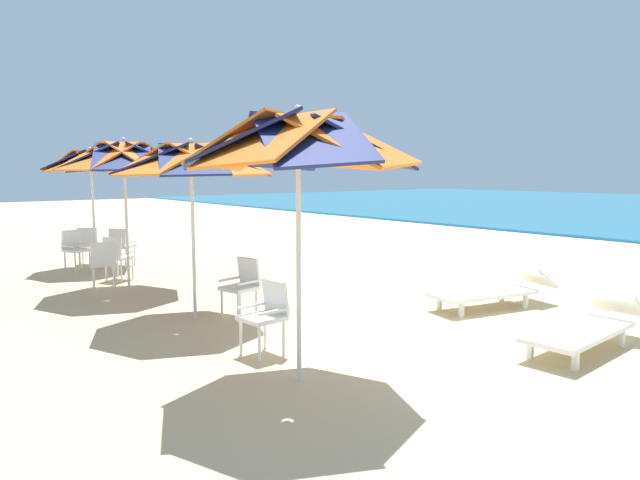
{
  "coord_description": "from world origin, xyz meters",
  "views": [
    {
      "loc": [
        4.17,
        -5.89,
        2.12
      ],
      "look_at": [
        -3.07,
        -0.13,
        1.0
      ],
      "focal_mm": 31.79,
      "sensor_mm": 36.0,
      "label": 1
    }
  ],
  "objects_px": {
    "beach_umbrella_1": "(191,162)",
    "sun_lounger_2": "(493,290)",
    "plastic_chair_2": "(117,255)",
    "plastic_chair_3": "(103,261)",
    "plastic_chair_1": "(242,284)",
    "plastic_chair_0": "(267,312)",
    "beach_umbrella_0": "(298,144)",
    "sun_lounger_1": "(586,326)",
    "beach_umbrella_2": "(124,158)",
    "plastic_chair_4": "(75,247)",
    "plastic_chair_5": "(88,243)",
    "plastic_chair_6": "(121,244)",
    "beach_umbrella_3": "(91,163)"
  },
  "relations": [
    {
      "from": "beach_umbrella_1",
      "to": "sun_lounger_2",
      "type": "height_order",
      "value": "beach_umbrella_1"
    },
    {
      "from": "plastic_chair_2",
      "to": "plastic_chair_3",
      "type": "height_order",
      "value": "same"
    },
    {
      "from": "plastic_chair_1",
      "to": "plastic_chair_0",
      "type": "bearing_deg",
      "value": -21.69
    },
    {
      "from": "beach_umbrella_0",
      "to": "sun_lounger_1",
      "type": "relative_size",
      "value": 1.27
    },
    {
      "from": "beach_umbrella_2",
      "to": "plastic_chair_3",
      "type": "xyz_separation_m",
      "value": [
        -0.37,
        -0.32,
        -1.86
      ]
    },
    {
      "from": "plastic_chair_4",
      "to": "sun_lounger_2",
      "type": "height_order",
      "value": "plastic_chair_4"
    },
    {
      "from": "sun_lounger_1",
      "to": "sun_lounger_2",
      "type": "xyz_separation_m",
      "value": [
        -1.93,
        0.92,
        0.0
      ]
    },
    {
      "from": "plastic_chair_2",
      "to": "plastic_chair_4",
      "type": "xyz_separation_m",
      "value": [
        -1.73,
        -0.31,
        0.0
      ]
    },
    {
      "from": "beach_umbrella_1",
      "to": "plastic_chair_3",
      "type": "bearing_deg",
      "value": -172.96
    },
    {
      "from": "beach_umbrella_2",
      "to": "plastic_chair_5",
      "type": "relative_size",
      "value": 3.14
    },
    {
      "from": "beach_umbrella_0",
      "to": "plastic_chair_6",
      "type": "distance_m",
      "value": 8.41
    },
    {
      "from": "plastic_chair_5",
      "to": "plastic_chair_0",
      "type": "bearing_deg",
      "value": -2.33
    },
    {
      "from": "plastic_chair_2",
      "to": "plastic_chair_6",
      "type": "relative_size",
      "value": 1.0
    },
    {
      "from": "plastic_chair_0",
      "to": "sun_lounger_1",
      "type": "bearing_deg",
      "value": 54.16
    },
    {
      "from": "plastic_chair_2",
      "to": "sun_lounger_1",
      "type": "relative_size",
      "value": 0.4
    },
    {
      "from": "plastic_chair_4",
      "to": "plastic_chair_6",
      "type": "xyz_separation_m",
      "value": [
        0.1,
        0.96,
        0.0
      ]
    },
    {
      "from": "beach_umbrella_0",
      "to": "plastic_chair_1",
      "type": "xyz_separation_m",
      "value": [
        -2.56,
        0.86,
        -1.89
      ]
    },
    {
      "from": "beach_umbrella_0",
      "to": "beach_umbrella_2",
      "type": "bearing_deg",
      "value": 177.31
    },
    {
      "from": "sun_lounger_2",
      "to": "plastic_chair_3",
      "type": "bearing_deg",
      "value": -141.05
    },
    {
      "from": "sun_lounger_2",
      "to": "plastic_chair_0",
      "type": "bearing_deg",
      "value": -94.34
    },
    {
      "from": "plastic_chair_5",
      "to": "sun_lounger_1",
      "type": "height_order",
      "value": "plastic_chair_5"
    },
    {
      "from": "plastic_chair_0",
      "to": "plastic_chair_2",
      "type": "height_order",
      "value": "same"
    },
    {
      "from": "beach_umbrella_3",
      "to": "plastic_chair_6",
      "type": "distance_m",
      "value": 1.89
    },
    {
      "from": "plastic_chair_1",
      "to": "sun_lounger_2",
      "type": "xyz_separation_m",
      "value": [
        1.95,
        3.36,
        -0.22
      ]
    },
    {
      "from": "beach_umbrella_1",
      "to": "beach_umbrella_2",
      "type": "bearing_deg",
      "value": -179.06
    },
    {
      "from": "plastic_chair_0",
      "to": "sun_lounger_2",
      "type": "relative_size",
      "value": 0.39
    },
    {
      "from": "sun_lounger_1",
      "to": "sun_lounger_2",
      "type": "distance_m",
      "value": 2.14
    },
    {
      "from": "beach_umbrella_2",
      "to": "plastic_chair_4",
      "type": "height_order",
      "value": "beach_umbrella_2"
    },
    {
      "from": "beach_umbrella_1",
      "to": "plastic_chair_1",
      "type": "bearing_deg",
      "value": 53.48
    },
    {
      "from": "beach_umbrella_3",
      "to": "beach_umbrella_0",
      "type": "bearing_deg",
      "value": -3.63
    },
    {
      "from": "beach_umbrella_2",
      "to": "beach_umbrella_3",
      "type": "xyz_separation_m",
      "value": [
        -2.79,
        0.27,
        -0.04
      ]
    },
    {
      "from": "plastic_chair_6",
      "to": "sun_lounger_2",
      "type": "relative_size",
      "value": 0.39
    },
    {
      "from": "plastic_chair_1",
      "to": "plastic_chair_5",
      "type": "relative_size",
      "value": 1.0
    },
    {
      "from": "plastic_chair_5",
      "to": "beach_umbrella_1",
      "type": "bearing_deg",
      "value": -2.21
    },
    {
      "from": "sun_lounger_1",
      "to": "beach_umbrella_3",
      "type": "bearing_deg",
      "value": -163.98
    },
    {
      "from": "plastic_chair_3",
      "to": "plastic_chair_5",
      "type": "distance_m",
      "value": 2.97
    },
    {
      "from": "plastic_chair_5",
      "to": "beach_umbrella_2",
      "type": "bearing_deg",
      "value": -4.67
    },
    {
      "from": "beach_umbrella_2",
      "to": "plastic_chair_4",
      "type": "xyz_separation_m",
      "value": [
        -2.7,
        -0.18,
        -1.86
      ]
    },
    {
      "from": "plastic_chair_2",
      "to": "beach_umbrella_3",
      "type": "distance_m",
      "value": 2.57
    },
    {
      "from": "plastic_chair_0",
      "to": "plastic_chair_4",
      "type": "distance_m",
      "value": 7.32
    },
    {
      "from": "beach_umbrella_3",
      "to": "plastic_chair_4",
      "type": "bearing_deg",
      "value": -78.76
    },
    {
      "from": "plastic_chair_5",
      "to": "plastic_chair_6",
      "type": "xyz_separation_m",
      "value": [
        0.68,
        0.51,
        0.0
      ]
    },
    {
      "from": "beach_umbrella_3",
      "to": "beach_umbrella_2",
      "type": "bearing_deg",
      "value": -5.49
    },
    {
      "from": "plastic_chair_5",
      "to": "sun_lounger_2",
      "type": "relative_size",
      "value": 0.39
    },
    {
      "from": "plastic_chair_1",
      "to": "beach_umbrella_2",
      "type": "xyz_separation_m",
      "value": [
        -2.98,
        -0.6,
        1.86
      ]
    },
    {
      "from": "beach_umbrella_2",
      "to": "sun_lounger_1",
      "type": "relative_size",
      "value": 1.25
    },
    {
      "from": "plastic_chair_5",
      "to": "sun_lounger_2",
      "type": "height_order",
      "value": "plastic_chair_5"
    },
    {
      "from": "sun_lounger_1",
      "to": "plastic_chair_1",
      "type": "bearing_deg",
      "value": -147.83
    },
    {
      "from": "beach_umbrella_1",
      "to": "sun_lounger_1",
      "type": "distance_m",
      "value": 5.59
    },
    {
      "from": "plastic_chair_6",
      "to": "plastic_chair_5",
      "type": "bearing_deg",
      "value": -143.22
    }
  ]
}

